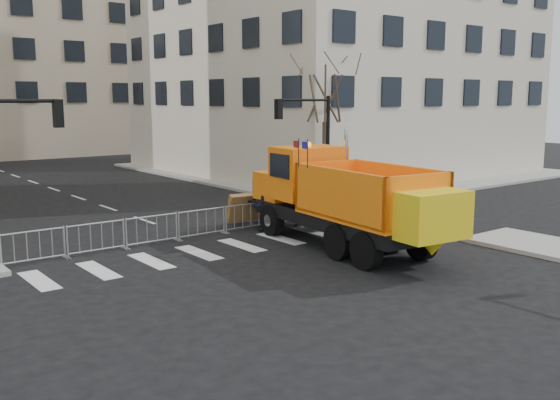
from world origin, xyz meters
TOP-DOWN VIEW (x-y plane):
  - ground at (0.00, 0.00)m, footprint 120.00×120.00m
  - sidewalk_back at (0.00, 8.50)m, footprint 64.00×5.00m
  - traffic_light_right at (8.50, 9.50)m, footprint 0.18×0.18m
  - crowd_barriers at (-0.75, 7.60)m, footprint 12.60×0.60m
  - street_tree at (9.20, 10.50)m, footprint 3.00×3.00m
  - plow_truck at (3.37, 2.91)m, footprint 4.21×11.03m
  - cop_a at (4.55, 7.00)m, footprint 0.75×0.69m
  - cop_b at (2.83, 7.00)m, footprint 1.16×1.04m
  - cop_c at (5.23, 7.00)m, footprint 1.13×0.89m
  - newspaper_box at (7.33, 6.82)m, footprint 0.50×0.46m

SIDE VIEW (x-z plane):
  - ground at x=0.00m, z-range 0.00..0.00m
  - sidewalk_back at x=0.00m, z-range 0.00..0.15m
  - crowd_barriers at x=-0.75m, z-range 0.00..1.10m
  - newspaper_box at x=7.33m, z-range 0.15..1.25m
  - cop_a at x=4.55m, z-range 0.00..1.73m
  - cop_c at x=5.23m, z-range 0.00..1.79m
  - cop_b at x=2.83m, z-range 0.00..1.97m
  - plow_truck at x=3.37m, z-range -0.23..3.95m
  - traffic_light_right at x=8.50m, z-range 0.00..5.40m
  - street_tree at x=9.20m, z-range 0.00..7.50m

